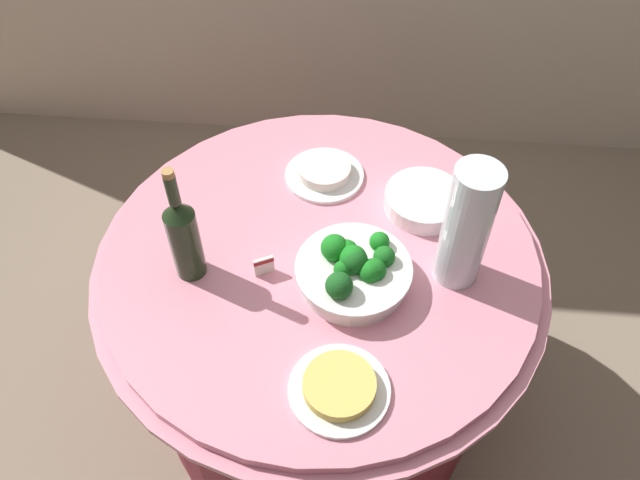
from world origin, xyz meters
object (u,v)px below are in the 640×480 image
at_px(wine_bottle, 184,236).
at_px(serving_tongs, 184,227).
at_px(broccoli_bowl, 354,270).
at_px(plate_stack, 424,200).
at_px(decorative_fruit_vase, 465,232).
at_px(food_plate_noodles, 339,387).
at_px(food_plate_rice, 324,172).
at_px(label_placard_front, 264,265).

relative_size(wine_bottle, serving_tongs, 2.03).
distance_m(broccoli_bowl, serving_tongs, 0.47).
height_order(plate_stack, serving_tongs, plate_stack).
bearing_deg(decorative_fruit_vase, food_plate_noodles, -127.41).
relative_size(wine_bottle, food_plate_rice, 1.53).
bearing_deg(plate_stack, wine_bottle, -155.32).
bearing_deg(food_plate_rice, wine_bottle, -130.10).
bearing_deg(serving_tongs, plate_stack, 11.60).
height_order(food_plate_rice, food_plate_noodles, food_plate_rice).
xyz_separation_m(plate_stack, serving_tongs, (-0.62, -0.13, -0.02)).
bearing_deg(decorative_fruit_vase, food_plate_rice, 138.31).
xyz_separation_m(plate_stack, food_plate_rice, (-0.27, 0.09, -0.01)).
bearing_deg(wine_bottle, plate_stack, 24.68).
bearing_deg(label_placard_front, decorative_fruit_vase, 5.01).
bearing_deg(plate_stack, food_plate_noodles, -108.68).
distance_m(plate_stack, decorative_fruit_vase, 0.26).
distance_m(broccoli_bowl, plate_stack, 0.32).
distance_m(broccoli_bowl, wine_bottle, 0.41).
xyz_separation_m(food_plate_rice, label_placard_front, (-0.12, -0.35, 0.01)).
height_order(serving_tongs, food_plate_noodles, food_plate_noodles).
bearing_deg(food_plate_noodles, wine_bottle, 142.38).
height_order(decorative_fruit_vase, label_placard_front, decorative_fruit_vase).
relative_size(food_plate_noodles, label_placard_front, 4.00).
xyz_separation_m(decorative_fruit_vase, serving_tongs, (-0.70, 0.09, -0.15)).
relative_size(decorative_fruit_vase, serving_tongs, 2.05).
bearing_deg(food_plate_rice, plate_stack, -18.76).
bearing_deg(serving_tongs, decorative_fruit_vase, -7.21).
xyz_separation_m(decorative_fruit_vase, food_plate_rice, (-0.35, 0.31, -0.14)).
distance_m(food_plate_rice, food_plate_noodles, 0.66).
height_order(wine_bottle, decorative_fruit_vase, decorative_fruit_vase).
relative_size(broccoli_bowl, label_placard_front, 5.09).
relative_size(broccoli_bowl, serving_tongs, 1.69).
xyz_separation_m(broccoli_bowl, decorative_fruit_vase, (0.25, 0.05, 0.10)).
height_order(decorative_fruit_vase, food_plate_noodles, decorative_fruit_vase).
height_order(plate_stack, food_plate_noodles, plate_stack).
distance_m(plate_stack, food_plate_rice, 0.29).
height_order(serving_tongs, food_plate_rice, food_plate_rice).
xyz_separation_m(serving_tongs, label_placard_front, (0.23, -0.13, 0.03)).
bearing_deg(wine_bottle, label_placard_front, 2.04).
height_order(broccoli_bowl, wine_bottle, wine_bottle).
height_order(plate_stack, food_plate_rice, plate_stack).
relative_size(serving_tongs, food_plate_rice, 0.75).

